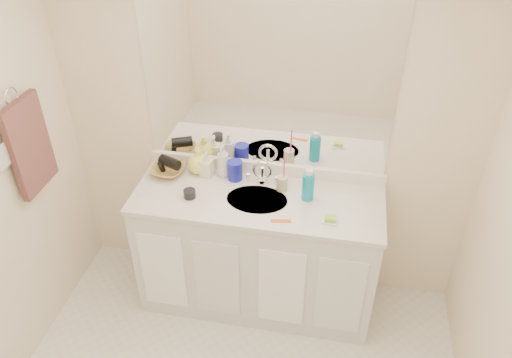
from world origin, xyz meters
The scene contains 23 objects.
wall_back centered at (0.00, 1.30, 1.20)m, with size 2.60×0.02×2.40m, color #FBE8C4.
vanity_cabinet centered at (0.00, 1.02, 0.42)m, with size 1.50×0.55×0.85m, color silver.
countertop centered at (0.00, 1.02, 0.86)m, with size 1.52×0.57×0.03m, color silver.
backsplash centered at (0.00, 1.29, 0.92)m, with size 1.52×0.03×0.08m, color white.
sink_basin centered at (0.00, 1.00, 0.87)m, with size 0.37×0.37×0.02m, color #B4AB9D.
faucet centered at (0.00, 1.18, 0.94)m, with size 0.02×0.02×0.11m, color silver.
mirror centered at (0.00, 1.29, 1.56)m, with size 1.48×0.01×1.20m, color white.
blue_mug centered at (-0.18, 1.19, 0.94)m, with size 0.09×0.09×0.13m, color #181CA5.
tan_cup centered at (0.13, 1.13, 0.93)m, with size 0.07×0.07×0.09m, color beige.
toothbrush centered at (0.14, 1.13, 1.03)m, with size 0.01×0.01×0.19m, color #F4407E.
mouthwash_bottle centered at (0.30, 1.07, 0.97)m, with size 0.07×0.07×0.17m, color #0E90AF.
soap_dish centered at (0.44, 0.88, 0.89)m, with size 0.09×0.07×0.01m, color white.
green_soap centered at (0.44, 0.88, 0.90)m, with size 0.07×0.05×0.02m, color #99DE36.
orange_comb centered at (0.17, 0.83, 0.88)m, with size 0.11×0.02×0.00m, color #EA5A18.
dark_jar centered at (-0.40, 0.95, 0.91)m, with size 0.07×0.07×0.05m, color black.
soap_bottle_white centered at (-0.26, 1.22, 0.99)m, with size 0.08×0.09×0.22m, color silver.
soap_bottle_cream centered at (-0.36, 1.19, 0.96)m, with size 0.08×0.08×0.17m, color #F3F2C6.
soap_bottle_yellow centered at (-0.42, 1.22, 0.97)m, with size 0.14×0.14×0.18m, color #FCF862.
wicker_basket centered at (-0.61, 1.16, 0.91)m, with size 0.21×0.21×0.05m, color #AA8544.
hair_dryer centered at (-0.59, 1.16, 0.97)m, with size 0.07×0.07×0.14m, color black.
towel_ring centered at (-1.27, 0.77, 1.55)m, with size 0.11×0.11×0.01m, color silver.
hand_towel centered at (-1.25, 0.77, 1.25)m, with size 0.04×0.32×0.55m, color #462825.
switch_plate centered at (-1.27, 0.57, 1.30)m, with size 0.01×0.09×0.13m, color silver.
Camera 1 is at (0.44, -1.32, 2.71)m, focal length 35.00 mm.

